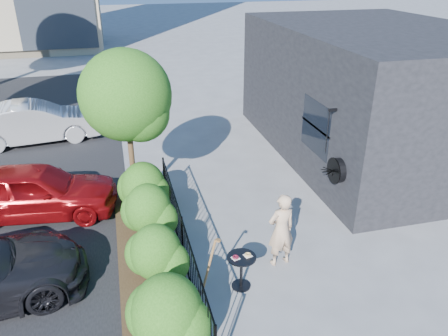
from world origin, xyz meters
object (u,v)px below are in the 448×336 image
object	(u,v)px
shovel	(207,274)
car_red	(35,191)
woman	(281,230)
car_silver	(35,122)
patio_tree	(129,101)
cafe_table	(241,266)

from	to	relation	value
shovel	car_red	xyz separation A→B (m)	(-3.45, 4.01, 0.08)
woman	car_silver	distance (m)	10.30
car_silver	car_red	bearing A→B (deg)	179.67
shovel	car_silver	size ratio (longest dim) A/B	0.31
car_red	patio_tree	bearing A→B (deg)	-82.51
car_red	car_silver	distance (m)	5.23
cafe_table	woman	bearing A→B (deg)	27.64
patio_tree	car_red	distance (m)	3.24
shovel	car_red	size ratio (longest dim) A/B	0.34
patio_tree	car_silver	world-z (taller)	patio_tree
patio_tree	cafe_table	xyz separation A→B (m)	(1.70, -3.84, -2.27)
woman	patio_tree	bearing A→B (deg)	-59.72
woman	car_silver	size ratio (longest dim) A/B	0.38
cafe_table	car_red	distance (m)	5.67
shovel	car_silver	world-z (taller)	car_silver
patio_tree	cafe_table	distance (m)	4.77
car_silver	shovel	bearing A→B (deg)	-163.36
cafe_table	car_silver	size ratio (longest dim) A/B	0.18
shovel	patio_tree	bearing A→B (deg)	103.76
woman	cafe_table	bearing A→B (deg)	18.87
car_red	shovel	bearing A→B (deg)	-131.71
woman	car_red	xyz separation A→B (m)	(-5.16, 3.32, -0.15)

